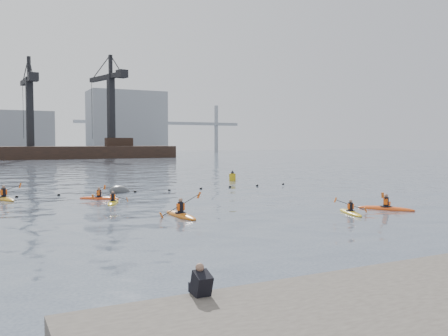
# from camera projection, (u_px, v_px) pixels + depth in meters

# --- Properties ---
(ground) EXTENTS (400.00, 400.00, 0.00)m
(ground) POSITION_uv_depth(u_px,v_px,m) (268.00, 246.00, 18.96)
(ground) COLOR #3A4355
(ground) RESTS_ON ground
(float_line) EXTENTS (33.24, 0.73, 0.24)m
(float_line) POSITION_uv_depth(u_px,v_px,m) (116.00, 192.00, 38.82)
(float_line) COLOR black
(float_line) RESTS_ON ground
(barge_pier) EXTENTS (72.00, 19.30, 29.50)m
(barge_pier) POSITION_uv_depth(u_px,v_px,m) (30.00, 151.00, 116.82)
(barge_pier) COLOR black
(barge_pier) RESTS_ON ground
(skyline) EXTENTS (141.00, 28.00, 22.00)m
(skyline) POSITION_uv_depth(u_px,v_px,m) (27.00, 126.00, 153.42)
(skyline) COLOR gray
(skyline) RESTS_ON ground
(kayaker_0) EXTENTS (2.54, 3.67, 1.44)m
(kayaker_0) POSITION_uv_depth(u_px,v_px,m) (181.00, 214.00, 26.57)
(kayaker_0) COLOR orange
(kayaker_0) RESTS_ON ground
(kayaker_1) EXTENTS (1.94, 2.94, 1.07)m
(kayaker_1) POSITION_uv_depth(u_px,v_px,m) (350.00, 212.00, 27.58)
(kayaker_1) COLOR gold
(kayaker_1) RESTS_ON ground
(kayaker_2) EXTENTS (2.83, 2.37, 1.05)m
(kayaker_2) POSITION_uv_depth(u_px,v_px,m) (99.00, 198.00, 34.64)
(kayaker_2) COLOR #EB4816
(kayaker_2) RESTS_ON ground
(kayaker_3) EXTENTS (1.95, 3.01, 1.05)m
(kayaker_3) POSITION_uv_depth(u_px,v_px,m) (113.00, 202.00, 32.20)
(kayaker_3) COLOR yellow
(kayaker_3) RESTS_ON ground
(kayaker_4) EXTENTS (2.48, 3.23, 1.30)m
(kayaker_4) POSITION_uv_depth(u_px,v_px,m) (386.00, 208.00, 29.23)
(kayaker_4) COLOR #F15116
(kayaker_4) RESTS_ON ground
(kayaker_5) EXTENTS (2.45, 3.73, 1.28)m
(kayaker_5) POSITION_uv_depth(u_px,v_px,m) (4.00, 198.00, 34.34)
(kayaker_5) COLOR #C78617
(kayaker_5) RESTS_ON ground
(mooring_buoy) EXTENTS (2.68, 2.36, 1.52)m
(mooring_buoy) POSITION_uv_depth(u_px,v_px,m) (120.00, 192.00, 39.31)
(mooring_buoy) COLOR #3E4043
(mooring_buoy) RESTS_ON ground
(nav_buoy) EXTENTS (0.71, 0.71, 1.29)m
(nav_buoy) POSITION_uv_depth(u_px,v_px,m) (232.00, 177.00, 51.18)
(nav_buoy) COLOR gold
(nav_buoy) RESTS_ON ground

